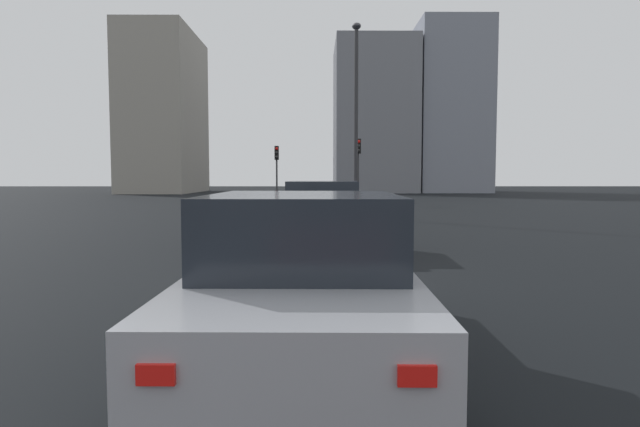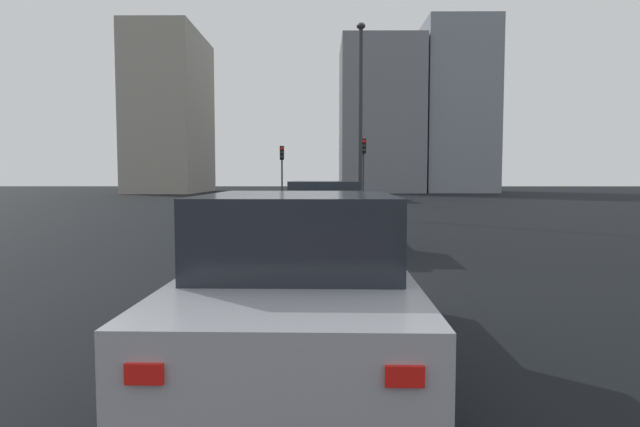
% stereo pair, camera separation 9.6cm
% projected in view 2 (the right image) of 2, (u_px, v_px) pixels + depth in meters
% --- Properties ---
extents(ground_plane, '(160.00, 160.00, 0.20)m').
position_uv_depth(ground_plane, '(322.00, 279.00, 9.56)').
color(ground_plane, black).
extents(car_navy_lead, '(4.70, 2.22, 1.46)m').
position_uv_depth(car_navy_lead, '(316.00, 204.00, 19.81)').
color(car_navy_lead, '#141E4C').
rests_on(car_navy_lead, ground_plane).
extents(car_black_second, '(4.44, 2.16, 1.61)m').
position_uv_depth(car_black_second, '(326.00, 217.00, 12.80)').
color(car_black_second, black).
rests_on(car_black_second, ground_plane).
extents(car_silver_third, '(4.75, 2.13, 1.57)m').
position_uv_depth(car_silver_third, '(301.00, 281.00, 5.03)').
color(car_silver_third, '#A8AAB2').
rests_on(car_silver_third, ground_plane).
extents(traffic_light_near_left, '(0.32, 0.30, 3.68)m').
position_uv_depth(traffic_light_near_left, '(282.00, 162.00, 35.19)').
color(traffic_light_near_left, '#2D2D30').
rests_on(traffic_light_near_left, ground_plane).
extents(traffic_light_near_right, '(0.32, 0.30, 3.98)m').
position_uv_depth(traffic_light_near_right, '(364.00, 157.00, 32.74)').
color(traffic_light_near_right, '#2D2D30').
rests_on(traffic_light_near_right, ground_plane).
extents(street_lamp_kerbside, '(0.56, 0.36, 7.85)m').
position_uv_depth(street_lamp_kerbside, '(361.00, 105.00, 21.84)').
color(street_lamp_kerbside, '#2D2D30').
rests_on(street_lamp_kerbside, ground_plane).
extents(building_facade_left, '(9.75, 7.21, 17.59)m').
position_uv_depth(building_facade_left, '(455.00, 109.00, 57.51)').
color(building_facade_left, gray).
rests_on(building_facade_left, ground_plane).
extents(building_facade_center, '(10.77, 8.32, 15.69)m').
position_uv_depth(building_facade_center, '(379.00, 119.00, 57.71)').
color(building_facade_center, slate).
rests_on(building_facade_center, ground_plane).
extents(building_facade_right, '(12.92, 6.59, 16.46)m').
position_uv_depth(building_facade_right, '(171.00, 114.00, 56.53)').
color(building_facade_right, gray).
rests_on(building_facade_right, ground_plane).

